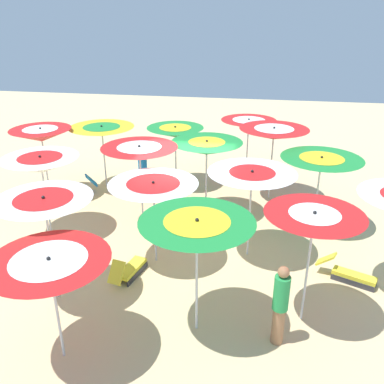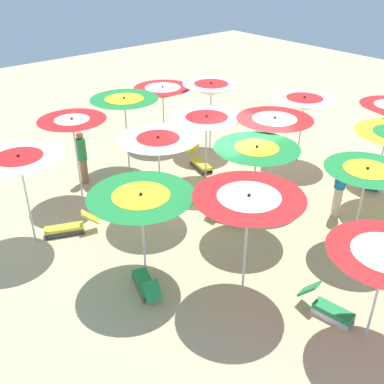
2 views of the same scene
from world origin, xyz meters
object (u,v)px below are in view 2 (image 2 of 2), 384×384
Objects in this scene: beach_umbrella_3 at (163,93)px; beach_umbrella_9 at (256,155)px; beach_umbrella_7 at (125,104)px; beach_umbrella_10 at (158,143)px; lounger_4 at (200,162)px; beachgoer_0 at (340,184)px; lounger_0 at (328,307)px; beach_ball at (263,218)px; beach_umbrella_8 at (366,176)px; beach_umbrella_11 at (73,126)px; lounger_5 at (68,227)px; beach_umbrella_15 at (20,163)px; beach_umbrella_13 at (248,204)px; beach_umbrella_14 at (141,201)px; lounger_3 at (146,284)px; lounger_2 at (373,180)px; beach_umbrella_1 at (304,104)px; beach_umbrella_2 at (211,89)px; beach_umbrella_5 at (274,125)px; lounger_1 at (229,214)px; beachgoer_1 at (82,157)px; beach_umbrella_6 at (206,123)px.

beach_umbrella_3 is 6.54m from beach_umbrella_9.
beach_umbrella_7 is 1.05× the size of beach_umbrella_10.
beachgoer_0 reaches higher than lounger_4.
beachgoer_0 reaches higher than lounger_0.
beach_umbrella_9 is 2.07m from beach_ball.
beach_umbrella_8 is 7.81m from beach_umbrella_11.
beach_umbrella_10 is at bearing 61.50° from beachgoer_0.
beach_umbrella_7 is 1.13× the size of beach_umbrella_8.
beach_ball is (-4.29, 2.97, -0.04)m from lounger_5.
beach_umbrella_15 is 6.39m from beach_ball.
beach_umbrella_10 is 0.95× the size of beach_umbrella_13.
beach_umbrella_8 reaches higher than lounger_0.
beach_umbrella_14 reaches higher than lounger_4.
lounger_0 is 0.65× the size of beachgoer_0.
beach_umbrella_14 reaches higher than lounger_3.
lounger_0 is 6.29m from lounger_2.
beach_umbrella_1 is at bearing 171.63° from beach_umbrella_15.
beach_umbrella_13 is 7.66× the size of beach_ball.
beach_umbrella_7 is (2.34, 1.14, 0.36)m from beach_umbrella_3.
beach_umbrella_3 is at bearing -61.01° from beach_umbrella_2.
lounger_5 is (3.85, -2.94, -1.99)m from beach_umbrella_9.
beach_umbrella_11 is at bearing 21.83° from beach_umbrella_3.
beach_umbrella_13 is at bearing -18.76° from lounger_4.
beach_umbrella_8 is at bearing 83.39° from beach_umbrella_5.
beach_ball is at bearing 11.51° from lounger_1.
lounger_4 is 5.27m from lounger_5.
lounger_0 is at bearing 101.07° from beach_umbrella_11.
beachgoer_1 is (-2.56, -2.05, -1.32)m from beach_umbrella_15.
beach_umbrella_10 is (3.18, -1.18, -0.07)m from beach_umbrella_5.
beachgoer_0 is at bearing 148.70° from beach_umbrella_15.
beach_umbrella_14 is at bearing -54.48° from beach_umbrella_13.
lounger_3 is 3.88× the size of beach_ball.
lounger_0 is 0.93× the size of lounger_4.
beach_umbrella_13 is (1.97, 1.61, 0.08)m from beach_umbrella_9.
beach_umbrella_7 is (1.42, -2.29, 0.32)m from beach_umbrella_6.
lounger_2 is at bearing 104.16° from lounger_0.
lounger_5 is at bearing -44.29° from beach_umbrella_8.
beachgoer_1 reaches higher than beach_ball.
beach_umbrella_15 is 3.53m from beachgoer_1.
beach_umbrella_3 is 1.77× the size of lounger_0.
lounger_3 is 6.31m from lounger_4.
lounger_2 is at bearing 49.90° from lounger_4.
beach_umbrella_13 is 1.77× the size of lounger_5.
beach_ball is (-2.56, 5.27, -0.74)m from beachgoer_1.
lounger_4 is (2.94, -1.80, -1.86)m from beach_umbrella_1.
beach_umbrella_8 is at bearing 122.95° from beach_umbrella_10.
beach_umbrella_1 reaches higher than lounger_1.
beach_umbrella_9 is 2.81m from beachgoer_0.
lounger_4 is 3.82m from beach_ball.
beach_umbrella_1 reaches higher than beach_umbrella_8.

